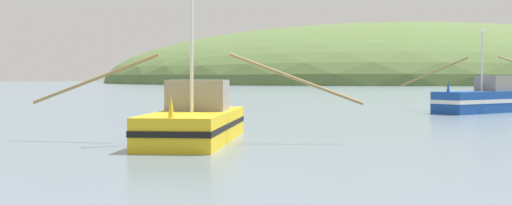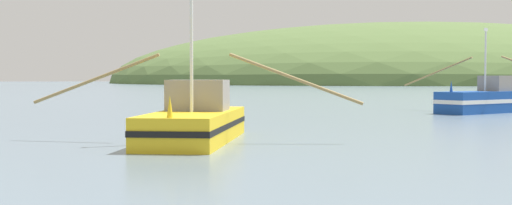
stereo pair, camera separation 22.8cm
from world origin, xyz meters
name	(u,v)px [view 2 (the right image)]	position (x,y,z in m)	size (l,w,h in m)	color
hill_far_right	(409,83)	(70.25, 238.90, 0.00)	(205.39, 164.31, 40.40)	#516B38
fishing_boat_yellow	(195,122)	(-1.36, 29.40, 0.71)	(11.94, 8.65, 6.83)	gold
fishing_boat_blue	(487,100)	(17.23, 47.52, 0.84)	(7.74, 11.90, 5.46)	#19479E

